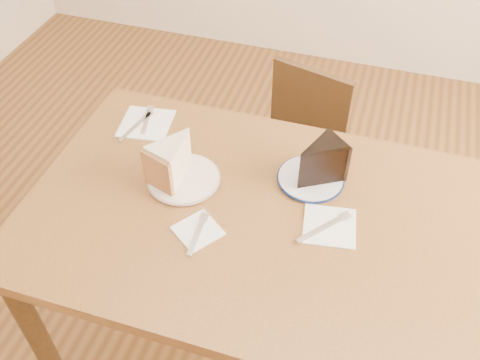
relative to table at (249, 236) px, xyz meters
name	(u,v)px	position (x,y,z in m)	size (l,w,h in m)	color
ground	(247,348)	(0.00, 0.00, -0.65)	(4.00, 4.00, 0.00)	#4B2D14
table	(249,236)	(0.00, 0.00, 0.00)	(1.20, 0.80, 0.75)	#513116
chair_far	(292,159)	(0.00, 0.59, -0.23)	(0.46, 0.46, 0.75)	black
plate_cream	(184,179)	(-0.21, 0.06, 0.10)	(0.20, 0.20, 0.01)	silver
plate_navy	(311,179)	(0.13, 0.17, 0.10)	(0.18, 0.18, 0.01)	white
carrot_cake	(175,159)	(-0.23, 0.07, 0.17)	(0.09, 0.13, 0.11)	white
chocolate_cake	(317,165)	(0.14, 0.16, 0.17)	(0.09, 0.13, 0.12)	black
napkin_cream	(198,231)	(-0.11, -0.10, 0.10)	(0.10, 0.10, 0.00)	white
napkin_navy	(329,226)	(0.21, 0.01, 0.10)	(0.13, 0.13, 0.00)	white
napkin_spare	(146,123)	(-0.42, 0.26, 0.10)	(0.15, 0.15, 0.00)	white
fork_cream	(197,234)	(-0.10, -0.12, 0.10)	(0.01, 0.14, 0.00)	silver
knife_navy	(324,228)	(0.20, 0.00, 0.10)	(0.02, 0.17, 0.00)	silver
fork_spare	(147,120)	(-0.42, 0.27, 0.10)	(0.01, 0.14, 0.00)	silver
knife_spare	(135,127)	(-0.44, 0.23, 0.10)	(0.01, 0.16, 0.00)	silver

